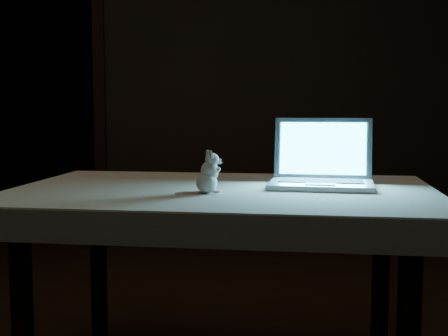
{
  "coord_description": "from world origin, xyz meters",
  "views": [
    {
      "loc": [
        0.03,
        -1.95,
        0.97
      ],
      "look_at": [
        0.15,
        0.0,
        0.78
      ],
      "focal_mm": 48.0,
      "sensor_mm": 36.0,
      "label": 1
    }
  ],
  "objects": [
    {
      "name": "doorway",
      "position": [
        -1.1,
        2.5,
        1.06
      ],
      "size": [
        1.06,
        0.36,
        2.13
      ],
      "primitive_type": null,
      "color": "black",
      "rests_on": "back_wall"
    },
    {
      "name": "laptop",
      "position": [
        0.48,
        0.03,
        0.82
      ],
      "size": [
        0.41,
        0.38,
        0.24
      ],
      "primitive_type": null,
      "rotation": [
        0.0,
        0.0,
        -0.25
      ],
      "color": "#B3B3B8",
      "rests_on": "tablecloth"
    },
    {
      "name": "plush_mouse",
      "position": [
        0.09,
        -0.09,
        0.77
      ],
      "size": [
        0.12,
        0.12,
        0.13
      ],
      "primitive_type": null,
      "rotation": [
        0.0,
        0.0,
        -0.33
      ],
      "color": "silver",
      "rests_on": "tablecloth"
    },
    {
      "name": "back_wall",
      "position": [
        0.0,
        2.5,
        1.3
      ],
      "size": [
        4.5,
        0.04,
        2.6
      ],
      "primitive_type": "cube",
      "color": "black",
      "rests_on": "ground"
    },
    {
      "name": "tablecloth",
      "position": [
        0.23,
        -0.03,
        0.66
      ],
      "size": [
        1.53,
        1.14,
        0.09
      ],
      "primitive_type": null,
      "rotation": [
        0.0,
        0.0,
        -0.16
      ],
      "color": "beige",
      "rests_on": "table"
    },
    {
      "name": "table",
      "position": [
        0.15,
        0.02,
        0.35
      ],
      "size": [
        1.45,
        1.09,
        0.7
      ],
      "primitive_type": null,
      "rotation": [
        0.0,
        0.0,
        -0.2
      ],
      "color": "black",
      "rests_on": "floor"
    }
  ]
}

